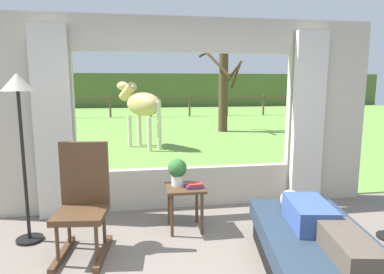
% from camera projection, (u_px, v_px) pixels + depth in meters
% --- Properties ---
extents(back_wall_with_window, '(5.20, 0.12, 2.55)m').
position_uv_depth(back_wall_with_window, '(187.00, 117.00, 4.55)').
color(back_wall_with_window, '#BCB29E').
rests_on(back_wall_with_window, ground_plane).
extents(curtain_panel_left, '(0.44, 0.10, 2.40)m').
position_uv_depth(curtain_panel_left, '(53.00, 124.00, 4.15)').
color(curtain_panel_left, beige).
rests_on(curtain_panel_left, ground_plane).
extents(curtain_panel_right, '(0.44, 0.10, 2.40)m').
position_uv_depth(curtain_panel_right, '(308.00, 120.00, 4.68)').
color(curtain_panel_right, beige).
rests_on(curtain_panel_right, ground_plane).
extents(outdoor_pasture_lawn, '(36.00, 21.68, 0.02)m').
position_uv_depth(outdoor_pasture_lawn, '(152.00, 121.00, 15.37)').
color(outdoor_pasture_lawn, olive).
rests_on(outdoor_pasture_lawn, ground_plane).
extents(distant_hill_ridge, '(36.00, 2.00, 2.40)m').
position_uv_depth(distant_hill_ridge, '(146.00, 90.00, 24.78)').
color(distant_hill_ridge, '#506331').
rests_on(distant_hill_ridge, ground_plane).
extents(recliner_sofa, '(1.18, 1.83, 0.42)m').
position_uv_depth(recliner_sofa, '(315.00, 254.00, 2.96)').
color(recliner_sofa, black).
rests_on(recliner_sofa, ground_plane).
extents(reclining_person, '(0.44, 1.43, 0.22)m').
position_uv_depth(reclining_person, '(320.00, 223.00, 2.87)').
color(reclining_person, '#334C8C').
rests_on(reclining_person, recliner_sofa).
extents(rocking_chair, '(0.53, 0.72, 1.12)m').
position_uv_depth(rocking_chair, '(83.00, 200.00, 3.37)').
color(rocking_chair, '#4C331E').
rests_on(rocking_chair, ground_plane).
extents(side_table, '(0.44, 0.44, 0.52)m').
position_uv_depth(side_table, '(185.00, 194.00, 3.91)').
color(side_table, '#4C331E').
rests_on(side_table, ground_plane).
extents(potted_plant, '(0.22, 0.22, 0.32)m').
position_uv_depth(potted_plant, '(177.00, 170.00, 3.91)').
color(potted_plant, silver).
rests_on(potted_plant, side_table).
extents(book_stack, '(0.19, 0.16, 0.05)m').
position_uv_depth(book_stack, '(194.00, 185.00, 3.85)').
color(book_stack, '#59336B').
rests_on(book_stack, side_table).
extents(floor_lamp_left, '(0.32, 0.32, 1.80)m').
position_uv_depth(floor_lamp_left, '(19.00, 107.00, 3.46)').
color(floor_lamp_left, black).
rests_on(floor_lamp_left, ground_plane).
extents(horse, '(1.36, 1.66, 1.73)m').
position_uv_depth(horse, '(142.00, 105.00, 8.74)').
color(horse, tan).
rests_on(horse, outdoor_pasture_lawn).
extents(pasture_tree, '(1.51, 1.46, 3.33)m').
position_uv_depth(pasture_tree, '(223.00, 89.00, 11.74)').
color(pasture_tree, '#4C3823').
rests_on(pasture_tree, outdoor_pasture_lawn).
extents(pasture_fence_line, '(16.10, 0.10, 1.10)m').
position_uv_depth(pasture_fence_line, '(151.00, 102.00, 17.04)').
color(pasture_fence_line, brown).
rests_on(pasture_fence_line, outdoor_pasture_lawn).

